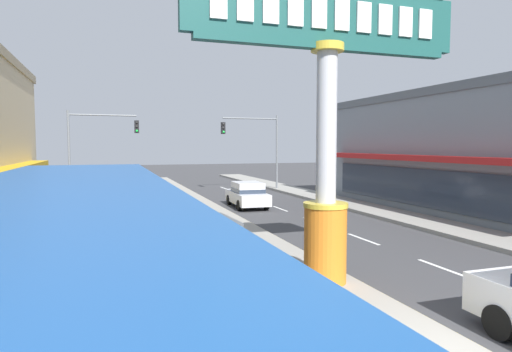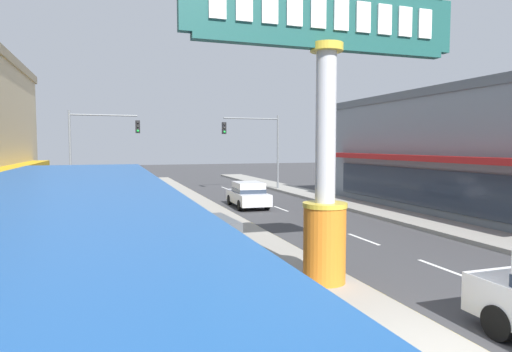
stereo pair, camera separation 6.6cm
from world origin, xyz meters
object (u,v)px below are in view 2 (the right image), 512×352
(storefront_right, at_px, (493,152))
(district_sign, at_px, (326,117))
(traffic_light_right_side, at_px, (258,139))
(sedan_far_right_lane, at_px, (248,194))
(sedan_near_right_lane, at_px, (208,244))
(traffic_light_left_side, at_px, (97,138))
(bus_mid_left_lane, at_px, (62,299))

(storefront_right, bearing_deg, district_sign, -150.36)
(traffic_light_right_side, bearing_deg, sedan_far_right_lane, -112.54)
(storefront_right, height_order, traffic_light_right_side, storefront_right)
(traffic_light_right_side, distance_m, sedan_near_right_lane, 22.93)
(storefront_right, bearing_deg, traffic_light_left_side, 144.48)
(storefront_right, distance_m, traffic_light_left_side, 25.49)
(traffic_light_right_side, xyz_separation_m, bus_mid_left_lane, (-12.02, -27.85, -2.38))
(district_sign, relative_size, sedan_near_right_lane, 1.76)
(district_sign, bearing_deg, storefront_right, 29.64)
(traffic_light_left_side, bearing_deg, district_sign, -75.08)
(district_sign, distance_m, storefront_right, 16.81)
(district_sign, bearing_deg, traffic_light_left_side, 104.92)
(traffic_light_right_side, height_order, bus_mid_left_lane, traffic_light_right_side)
(district_sign, height_order, storefront_right, district_sign)
(traffic_light_left_side, distance_m, bus_mid_left_lane, 27.63)
(sedan_far_right_lane, bearing_deg, traffic_light_left_side, 136.34)
(traffic_light_right_side, height_order, sedan_far_right_lane, traffic_light_right_side)
(traffic_light_left_side, height_order, bus_mid_left_lane, traffic_light_left_side)
(traffic_light_right_side, relative_size, sedan_near_right_lane, 1.41)
(traffic_light_right_side, bearing_deg, district_sign, -104.72)
(sedan_near_right_lane, relative_size, sedan_far_right_lane, 1.00)
(storefront_right, height_order, traffic_light_left_side, storefront_right)
(sedan_near_right_lane, height_order, sedan_far_right_lane, same)
(district_sign, relative_size, sedan_far_right_lane, 1.77)
(bus_mid_left_lane, bearing_deg, sedan_far_right_lane, 66.28)
(traffic_light_left_side, relative_size, traffic_light_right_side, 1.00)
(sedan_near_right_lane, bearing_deg, traffic_light_left_side, 99.87)
(district_sign, height_order, sedan_near_right_lane, district_sign)
(traffic_light_right_side, bearing_deg, traffic_light_left_side, -178.50)
(sedan_near_right_lane, bearing_deg, storefront_right, 18.66)
(district_sign, distance_m, sedan_far_right_lane, 15.44)
(traffic_light_left_side, bearing_deg, storefront_right, -35.52)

